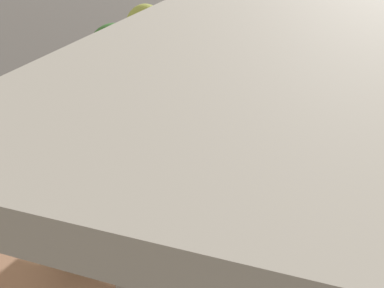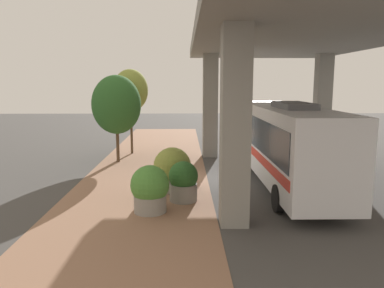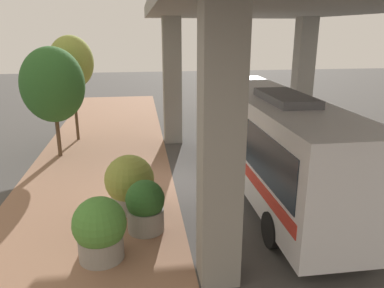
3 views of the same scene
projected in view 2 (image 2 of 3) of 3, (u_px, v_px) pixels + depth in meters
name	position (u px, v px, depth m)	size (l,w,h in m)	color
ground_plane	(207.00, 179.00, 17.98)	(80.00, 80.00, 0.00)	#474442
sidewalk_strip	(145.00, 179.00, 17.92)	(6.00, 40.00, 0.02)	#936B51
overpass	(296.00, 49.00, 17.08)	(9.40, 19.57, 6.95)	gray
bus	(285.00, 140.00, 16.70)	(2.58, 11.23, 3.79)	silver
fire_hydrant	(184.00, 170.00, 17.83)	(0.44, 0.21, 0.95)	#B21919
planter_front	(150.00, 189.00, 13.25)	(1.38, 1.38, 1.71)	gray
planter_middle	(172.00, 170.00, 15.91)	(1.61, 1.61, 1.88)	gray
planter_back	(183.00, 182.00, 14.53)	(1.15, 1.15, 1.59)	gray
street_tree_near	(130.00, 91.00, 23.93)	(2.25, 2.25, 5.47)	brown
street_tree_far	(116.00, 105.00, 21.38)	(2.80, 2.80, 5.04)	brown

